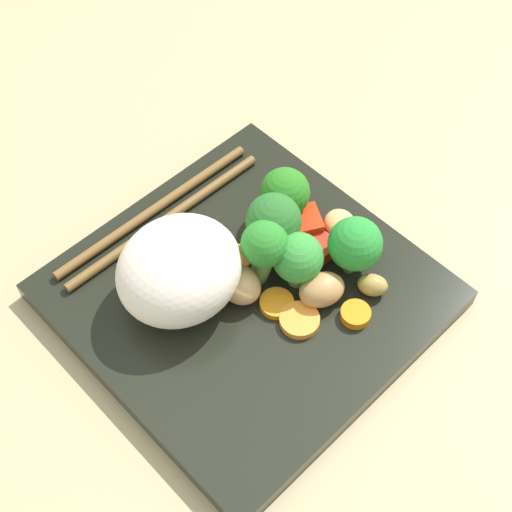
# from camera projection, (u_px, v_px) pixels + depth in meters

# --- Properties ---
(ground_plane) EXTENTS (1.10, 1.10, 0.02)m
(ground_plane) POSITION_uv_depth(u_px,v_px,m) (247.00, 306.00, 0.61)
(ground_plane) COLOR tan
(square_plate) EXTENTS (0.27, 0.27, 0.02)m
(square_plate) POSITION_uv_depth(u_px,v_px,m) (247.00, 294.00, 0.59)
(square_plate) COLOR black
(square_plate) RESTS_ON ground_plane
(rice_mound) EXTENTS (0.09, 0.10, 0.07)m
(rice_mound) POSITION_uv_depth(u_px,v_px,m) (179.00, 270.00, 0.55)
(rice_mound) COLOR white
(rice_mound) RESTS_ON square_plate
(broccoli_floret_0) EXTENTS (0.04, 0.04, 0.05)m
(broccoli_floret_0) POSITION_uv_depth(u_px,v_px,m) (298.00, 259.00, 0.57)
(broccoli_floret_0) COLOR #7CB057
(broccoli_floret_0) RESTS_ON square_plate
(broccoli_floret_1) EXTENTS (0.04, 0.04, 0.05)m
(broccoli_floret_1) POSITION_uv_depth(u_px,v_px,m) (355.00, 244.00, 0.57)
(broccoli_floret_1) COLOR #689E48
(broccoli_floret_1) RESTS_ON square_plate
(broccoli_floret_2) EXTENTS (0.04, 0.04, 0.06)m
(broccoli_floret_2) POSITION_uv_depth(u_px,v_px,m) (285.00, 193.00, 0.60)
(broccoli_floret_2) COLOR #5A933B
(broccoli_floret_2) RESTS_ON square_plate
(broccoli_floret_3) EXTENTS (0.04, 0.04, 0.06)m
(broccoli_floret_3) POSITION_uv_depth(u_px,v_px,m) (264.00, 246.00, 0.56)
(broccoli_floret_3) COLOR #658F49
(broccoli_floret_3) RESTS_ON square_plate
(broccoli_floret_4) EXTENTS (0.04, 0.04, 0.06)m
(broccoli_floret_4) POSITION_uv_depth(u_px,v_px,m) (273.00, 221.00, 0.58)
(broccoli_floret_4) COLOR #74C14E
(broccoli_floret_4) RESTS_ON square_plate
(carrot_slice_0) EXTENTS (0.04, 0.04, 0.01)m
(carrot_slice_0) POSITION_uv_depth(u_px,v_px,m) (300.00, 320.00, 0.57)
(carrot_slice_0) COLOR orange
(carrot_slice_0) RESTS_ON square_plate
(carrot_slice_1) EXTENTS (0.02, 0.02, 0.01)m
(carrot_slice_1) POSITION_uv_depth(u_px,v_px,m) (360.00, 240.00, 0.61)
(carrot_slice_1) COLOR orange
(carrot_slice_1) RESTS_ON square_plate
(carrot_slice_2) EXTENTS (0.03, 0.03, 0.01)m
(carrot_slice_2) POSITION_uv_depth(u_px,v_px,m) (277.00, 303.00, 0.57)
(carrot_slice_2) COLOR orange
(carrot_slice_2) RESTS_ON square_plate
(carrot_slice_3) EXTENTS (0.03, 0.03, 0.00)m
(carrot_slice_3) POSITION_uv_depth(u_px,v_px,m) (234.00, 259.00, 0.60)
(carrot_slice_3) COLOR orange
(carrot_slice_3) RESTS_ON square_plate
(carrot_slice_4) EXTENTS (0.03, 0.03, 0.01)m
(carrot_slice_4) POSITION_uv_depth(u_px,v_px,m) (355.00, 314.00, 0.57)
(carrot_slice_4) COLOR orange
(carrot_slice_4) RESTS_ON square_plate
(pepper_chunk_0) EXTENTS (0.03, 0.03, 0.01)m
(pepper_chunk_0) POSITION_uv_depth(u_px,v_px,m) (316.00, 250.00, 0.60)
(pepper_chunk_0) COLOR red
(pepper_chunk_0) RESTS_ON square_plate
(pepper_chunk_1) EXTENTS (0.04, 0.04, 0.02)m
(pepper_chunk_1) POSITION_uv_depth(u_px,v_px,m) (304.00, 224.00, 0.61)
(pepper_chunk_1) COLOR red
(pepper_chunk_1) RESTS_ON square_plate
(chicken_piece_0) EXTENTS (0.03, 0.03, 0.02)m
(chicken_piece_0) POSITION_uv_depth(u_px,v_px,m) (373.00, 285.00, 0.58)
(chicken_piece_0) COLOR #B08F45
(chicken_piece_0) RESTS_ON square_plate
(chicken_piece_1) EXTENTS (0.04, 0.04, 0.03)m
(chicken_piece_1) POSITION_uv_depth(u_px,v_px,m) (322.00, 290.00, 0.57)
(chicken_piece_1) COLOR tan
(chicken_piece_1) RESTS_ON square_plate
(chicken_piece_3) EXTENTS (0.04, 0.03, 0.03)m
(chicken_piece_3) POSITION_uv_depth(u_px,v_px,m) (238.00, 283.00, 0.57)
(chicken_piece_3) COLOR tan
(chicken_piece_3) RESTS_ON square_plate
(chicken_piece_4) EXTENTS (0.04, 0.04, 0.02)m
(chicken_piece_4) POSITION_uv_depth(u_px,v_px,m) (340.00, 223.00, 0.61)
(chicken_piece_4) COLOR tan
(chicken_piece_4) RESTS_ON square_plate
(chopstick_pair) EXTENTS (0.02, 0.20, 0.01)m
(chopstick_pair) POSITION_uv_depth(u_px,v_px,m) (160.00, 215.00, 0.62)
(chopstick_pair) COLOR brown
(chopstick_pair) RESTS_ON square_plate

